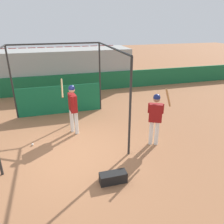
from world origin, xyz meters
TOP-DOWN VIEW (x-y plane):
  - ground_plane at (0.00, 0.00)m, footprint 60.00×60.00m
  - outfield_wall at (0.00, 6.50)m, footprint 24.00×0.12m
  - bleacher_section at (0.00, 7.77)m, footprint 8.70×2.40m
  - batting_cage at (-0.15, 2.75)m, footprint 3.71×3.96m
  - player_batter at (0.21, 1.49)m, footprint 0.51×0.91m
  - player_waiting at (2.68, -0.07)m, footprint 0.77×0.53m
  - equipment_bag at (0.85, -1.52)m, footprint 0.70×0.28m
  - baseball at (-1.25, 0.94)m, footprint 0.07×0.07m

SIDE VIEW (x-z plane):
  - ground_plane at x=0.00m, z-range 0.00..0.00m
  - baseball at x=-1.25m, z-range 0.00..0.07m
  - equipment_bag at x=0.85m, z-range 0.00..0.28m
  - outfield_wall at x=0.00m, z-range 0.00..1.05m
  - player_waiting at x=2.68m, z-range 0.05..2.09m
  - player_batter at x=0.21m, z-range 0.14..2.08m
  - bleacher_section at x=0.00m, z-range 0.00..2.33m
  - batting_cage at x=-0.15m, z-range -0.22..2.81m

